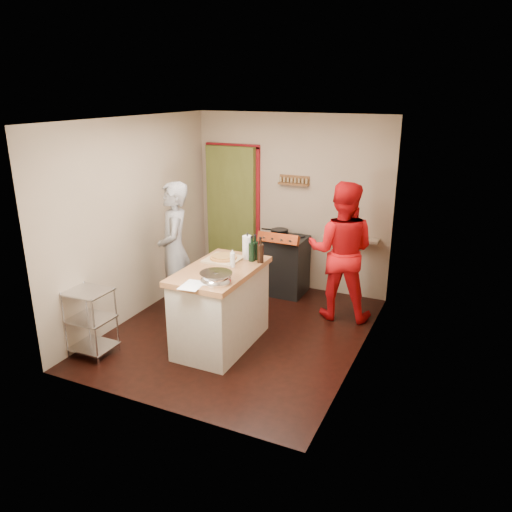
{
  "coord_description": "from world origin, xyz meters",
  "views": [
    {
      "loc": [
        2.57,
        -5.06,
        2.93
      ],
      "look_at": [
        0.23,
        0.0,
        1.04
      ],
      "focal_mm": 35.0,
      "sensor_mm": 36.0,
      "label": 1
    }
  ],
  "objects_px": {
    "island": "(221,305)",
    "person_red": "(341,251)",
    "person_stripe": "(175,251)",
    "wire_shelving": "(91,319)",
    "stove": "(285,264)"
  },
  "relations": [
    {
      "from": "person_red",
      "to": "island",
      "type": "bearing_deg",
      "value": 44.24
    },
    {
      "from": "wire_shelving",
      "to": "person_red",
      "type": "height_order",
      "value": "person_red"
    },
    {
      "from": "person_stripe",
      "to": "island",
      "type": "bearing_deg",
      "value": 29.14
    },
    {
      "from": "island",
      "to": "stove",
      "type": "bearing_deg",
      "value": 87.04
    },
    {
      "from": "person_stripe",
      "to": "person_red",
      "type": "distance_m",
      "value": 2.18
    },
    {
      "from": "island",
      "to": "person_red",
      "type": "height_order",
      "value": "person_red"
    },
    {
      "from": "island",
      "to": "person_red",
      "type": "xyz_separation_m",
      "value": [
        1.04,
        1.36,
        0.41
      ]
    },
    {
      "from": "person_stripe",
      "to": "person_red",
      "type": "bearing_deg",
      "value": 80.02
    },
    {
      "from": "island",
      "to": "person_stripe",
      "type": "relative_size",
      "value": 0.77
    },
    {
      "from": "stove",
      "to": "wire_shelving",
      "type": "xyz_separation_m",
      "value": [
        -1.33,
        -2.62,
        -0.01
      ]
    },
    {
      "from": "wire_shelving",
      "to": "person_stripe",
      "type": "bearing_deg",
      "value": 78.07
    },
    {
      "from": "stove",
      "to": "person_stripe",
      "type": "distance_m",
      "value": 1.73
    },
    {
      "from": "stove",
      "to": "person_red",
      "type": "height_order",
      "value": "person_red"
    },
    {
      "from": "stove",
      "to": "person_red",
      "type": "relative_size",
      "value": 0.55
    },
    {
      "from": "wire_shelving",
      "to": "stove",
      "type": "bearing_deg",
      "value": 63.15
    }
  ]
}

